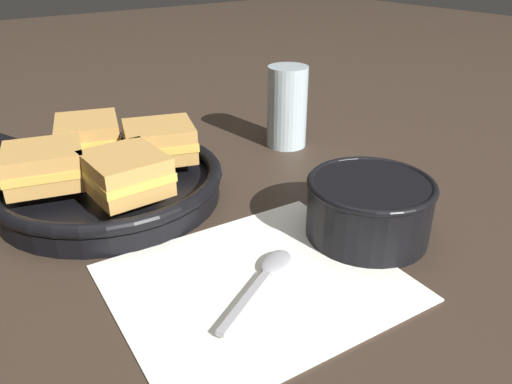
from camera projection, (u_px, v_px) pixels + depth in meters
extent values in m
plane|color=#382B21|center=(254.00, 235.00, 0.57)|extent=(4.00, 4.00, 0.00)
cube|color=white|center=(257.00, 282.00, 0.49)|extent=(0.29, 0.25, 0.00)
cylinder|color=black|center=(369.00, 209.00, 0.56)|extent=(0.14, 0.14, 0.07)
cylinder|color=orange|center=(370.00, 193.00, 0.55)|extent=(0.12, 0.12, 0.01)
torus|color=black|center=(372.00, 184.00, 0.54)|extent=(0.14, 0.14, 0.01)
cube|color=#9E9EA3|center=(245.00, 302.00, 0.46)|extent=(0.09, 0.05, 0.01)
ellipsoid|color=#9E9EA3|center=(276.00, 262.00, 0.51)|extent=(0.05, 0.05, 0.01)
cylinder|color=black|center=(111.00, 190.00, 0.65)|extent=(0.28, 0.28, 0.02)
torus|color=black|center=(109.00, 176.00, 0.64)|extent=(0.29, 0.29, 0.02)
cube|color=black|center=(14.00, 146.00, 0.74)|extent=(0.07, 0.13, 0.01)
cube|color=#C18E47|center=(90.00, 145.00, 0.69)|extent=(0.10, 0.11, 0.02)
cube|color=gold|center=(88.00, 136.00, 0.68)|extent=(0.11, 0.11, 0.01)
cube|color=#C18E47|center=(87.00, 126.00, 0.67)|extent=(0.10, 0.11, 0.02)
cube|color=#C18E47|center=(47.00, 176.00, 0.60)|extent=(0.11, 0.10, 0.02)
cube|color=gold|center=(45.00, 166.00, 0.59)|extent=(0.11, 0.10, 0.01)
cube|color=#C18E47|center=(42.00, 155.00, 0.58)|extent=(0.11, 0.10, 0.02)
cube|color=#C18E47|center=(127.00, 184.00, 0.58)|extent=(0.08, 0.09, 0.02)
cube|color=gold|center=(126.00, 173.00, 0.57)|extent=(0.08, 0.09, 0.01)
cube|color=#C18E47|center=(124.00, 162.00, 0.57)|extent=(0.08, 0.09, 0.02)
cube|color=#C18E47|center=(160.00, 151.00, 0.67)|extent=(0.11, 0.11, 0.02)
cube|color=gold|center=(160.00, 141.00, 0.66)|extent=(0.11, 0.11, 0.01)
cube|color=#C18E47|center=(159.00, 131.00, 0.66)|extent=(0.11, 0.11, 0.02)
cylinder|color=silver|center=(287.00, 107.00, 0.80)|extent=(0.06, 0.06, 0.13)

